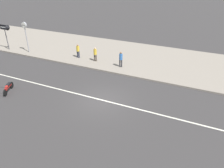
# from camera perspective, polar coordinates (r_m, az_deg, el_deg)

# --- Properties ---
(ground_plane) EXTENTS (160.00, 160.00, 0.00)m
(ground_plane) POSITION_cam_1_polar(r_m,az_deg,el_deg) (17.58, -2.76, -4.18)
(ground_plane) COLOR #383535
(lane_centre_stripe) EXTENTS (50.40, 0.14, 0.01)m
(lane_centre_stripe) POSITION_cam_1_polar(r_m,az_deg,el_deg) (17.58, -2.76, -4.17)
(lane_centre_stripe) COLOR silver
(lane_centre_stripe) RESTS_ON ground
(kerb_strip) EXTENTS (68.00, 10.00, 0.15)m
(kerb_strip) POSITION_cam_1_polar(r_m,az_deg,el_deg) (25.74, 7.33, 6.79)
(kerb_strip) COLOR gray
(kerb_strip) RESTS_ON ground
(motorcycle_0) EXTENTS (0.97, 1.75, 0.80)m
(motorcycle_0) POSITION_cam_1_polar(r_m,az_deg,el_deg) (20.46, -25.53, -0.81)
(motorcycle_0) COLOR black
(motorcycle_0) RESTS_ON ground
(street_clock) EXTENTS (0.69, 0.22, 3.65)m
(street_clock) POSITION_cam_1_polar(r_m,az_deg,el_deg) (28.28, -21.78, 13.04)
(street_clock) COLOR #9E9EA3
(street_clock) RESTS_ON kerb_strip
(arrow_signboard) EXTENTS (1.61, 0.65, 3.14)m
(arrow_signboard) POSITION_cam_1_polar(r_m,az_deg,el_deg) (29.85, -25.65, 12.80)
(arrow_signboard) COLOR #4C4C51
(arrow_signboard) RESTS_ON kerb_strip
(pedestrian_near_clock) EXTENTS (0.34, 0.34, 1.58)m
(pedestrian_near_clock) POSITION_cam_1_polar(r_m,az_deg,el_deg) (25.42, -8.90, 8.78)
(pedestrian_near_clock) COLOR #232838
(pedestrian_near_clock) RESTS_ON kerb_strip
(pedestrian_mid_kerb) EXTENTS (0.34, 0.34, 1.66)m
(pedestrian_mid_kerb) POSITION_cam_1_polar(r_m,az_deg,el_deg) (22.63, 2.32, 6.76)
(pedestrian_mid_kerb) COLOR #333338
(pedestrian_mid_kerb) RESTS_ON kerb_strip
(pedestrian_by_shop) EXTENTS (0.34, 0.34, 1.57)m
(pedestrian_by_shop) POSITION_cam_1_polar(r_m,az_deg,el_deg) (24.19, -4.42, 8.00)
(pedestrian_by_shop) COLOR #4C4238
(pedestrian_by_shop) RESTS_ON kerb_strip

